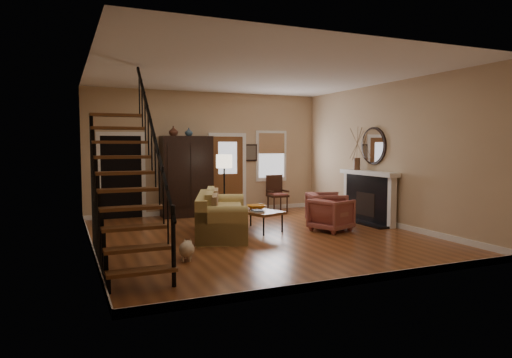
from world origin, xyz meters
name	(u,v)px	position (x,y,z in m)	size (l,w,h in m)	color
room	(213,161)	(-0.41, 1.76, 1.51)	(7.00, 7.33, 3.30)	brown
staircase	(127,163)	(-2.78, -1.30, 1.60)	(0.94, 2.80, 3.20)	brown
fireplace	(370,192)	(3.13, 0.50, 0.74)	(0.33, 1.95, 2.30)	black
armoire	(186,176)	(-0.70, 3.15, 1.05)	(1.30, 0.60, 2.10)	black
vase_a	(173,131)	(-1.05, 3.05, 2.22)	(0.24, 0.24, 0.25)	#4C2619
vase_b	(189,132)	(-0.65, 3.05, 2.21)	(0.20, 0.20, 0.21)	#334C60
sofa	(222,215)	(-0.65, 0.46, 0.42)	(0.98, 2.27, 0.85)	#A98F4C
coffee_table	(257,220)	(0.20, 0.59, 0.22)	(0.68, 1.17, 0.45)	brown
bowl	(256,207)	(0.25, 0.74, 0.50)	(0.40, 0.40, 0.10)	orange
books	(257,211)	(0.08, 0.29, 0.48)	(0.21, 0.29, 0.05)	beige
armchair_left	(331,215)	(1.67, -0.09, 0.36)	(0.76, 0.79, 0.72)	maroon
armchair_right	(326,209)	(1.99, 0.61, 0.38)	(0.81, 0.84, 0.76)	maroon
floor_lamp	(224,190)	(-0.18, 1.64, 0.82)	(0.38, 0.38, 1.65)	black
side_chair	(278,194)	(1.85, 2.95, 0.51)	(0.54, 0.54, 1.02)	#331B10
dog	(187,251)	(-1.87, -1.32, 0.16)	(0.26, 0.43, 0.31)	#D1B68F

